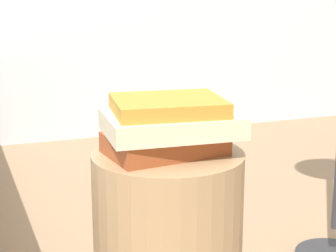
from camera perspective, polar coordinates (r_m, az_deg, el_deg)
book_rust at (r=1.30m, az=-0.30°, el=-1.72°), size 0.27×0.19×0.05m
book_cream at (r=1.29m, az=0.33°, el=0.26°), size 0.30×0.22×0.05m
book_ochre at (r=1.28m, az=-0.11°, el=2.02°), size 0.26×0.22×0.03m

